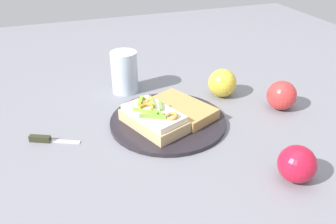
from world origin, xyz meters
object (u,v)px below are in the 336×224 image
object	(u,v)px
apple_2	(297,164)
plate	(168,121)
bread_slice_side	(182,109)
knife	(47,140)
drinking_glass	(125,72)
apple_1	(222,83)
apple_0	(282,95)
sandwich	(153,118)

from	to	relation	value
apple_2	plate	bearing A→B (deg)	-59.86
bread_slice_side	knife	distance (m)	0.32
plate	bread_slice_side	world-z (taller)	bread_slice_side
drinking_glass	apple_1	bearing A→B (deg)	154.06
apple_0	drinking_glass	distance (m)	0.42
sandwich	bread_slice_side	bearing A→B (deg)	-90.21
plate	knife	world-z (taller)	knife
sandwich	apple_0	bearing A→B (deg)	-114.11
sandwich	apple_2	bearing A→B (deg)	-164.03
apple_0	knife	bearing A→B (deg)	-4.31
apple_0	knife	size ratio (longest dim) A/B	0.69
bread_slice_side	apple_1	distance (m)	0.16
bread_slice_side	plate	bearing A→B (deg)	87.23
sandwich	apple_1	bearing A→B (deg)	-87.88
bread_slice_side	drinking_glass	bearing A→B (deg)	2.44
plate	bread_slice_side	distance (m)	0.05
knife	sandwich	bearing A→B (deg)	18.45
apple_1	knife	size ratio (longest dim) A/B	0.71
apple_0	bread_slice_side	bearing A→B (deg)	-10.11
sandwich	drinking_glass	bearing A→B (deg)	-18.42
plate	apple_2	size ratio (longest dim) A/B	3.89
sandwich	apple_0	world-z (taller)	apple_0
apple_1	bread_slice_side	bearing A→B (deg)	25.38
apple_0	apple_2	size ratio (longest dim) A/B	1.05
apple_2	drinking_glass	bearing A→B (deg)	-65.90
plate	drinking_glass	bearing A→B (deg)	-74.89
plate	apple_1	size ratio (longest dim) A/B	3.61
bread_slice_side	apple_0	world-z (taller)	apple_0
sandwich	apple_2	world-z (taller)	apple_2
sandwich	drinking_glass	world-z (taller)	drinking_glass
plate	apple_1	xyz separation A→B (m)	(-0.19, -0.09, 0.03)
apple_0	sandwich	bearing A→B (deg)	-2.12
bread_slice_side	drinking_glass	distance (m)	0.21
apple_0	plate	bearing A→B (deg)	-5.56
plate	apple_1	bearing A→B (deg)	-155.36
apple_2	drinking_glass	distance (m)	0.52
apple_2	sandwich	bearing A→B (deg)	-52.05
plate	knife	size ratio (longest dim) A/B	2.57
apple_1	apple_0	bearing A→B (deg)	133.43
apple_2	drinking_glass	world-z (taller)	drinking_glass
apple_0	drinking_glass	size ratio (longest dim) A/B	0.65
sandwich	knife	world-z (taller)	sandwich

